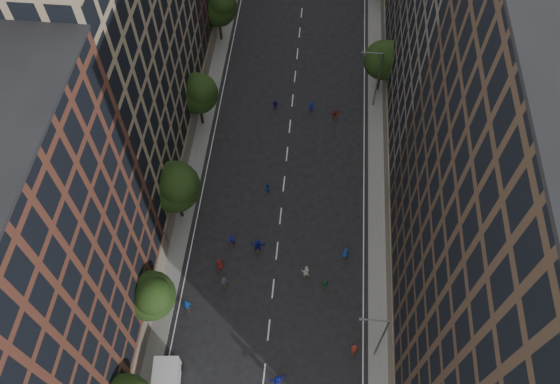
{
  "coord_description": "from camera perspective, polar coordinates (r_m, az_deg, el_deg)",
  "views": [
    {
      "loc": [
        2.82,
        -5.22,
        53.52
      ],
      "look_at": [
        -0.24,
        28.95,
        2.0
      ],
      "focal_mm": 35.0,
      "sensor_mm": 36.0,
      "label": 1
    }
  ],
  "objects": [
    {
      "name": "skater_11",
      "position": [
        59.64,
        -2.35,
        -5.62
      ],
      "size": [
        1.71,
        0.56,
        1.84
      ],
      "primitive_type": "imported",
      "rotation": [
        0.0,
        0.0,
        3.15
      ],
      "color": "#111A90",
      "rests_on": "ground"
    },
    {
      "name": "skater_8",
      "position": [
        58.25,
        2.71,
        -8.28
      ],
      "size": [
        0.94,
        0.75,
        1.88
      ],
      "primitive_type": "imported",
      "rotation": [
        0.0,
        0.0,
        3.1
      ],
      "color": "white",
      "rests_on": "ground"
    },
    {
      "name": "skater_9",
      "position": [
        58.1,
        -5.83,
        -9.37
      ],
      "size": [
        1.19,
        0.96,
        1.61
      ],
      "primitive_type": "imported",
      "rotation": [
        0.0,
        0.0,
        3.55
      ],
      "color": "#37373B",
      "rests_on": "ground"
    },
    {
      "name": "streetlamp_far",
      "position": [
        70.12,
        10.06,
        11.75
      ],
      "size": [
        2.64,
        0.22,
        9.06
      ],
      "color": "#595B60",
      "rests_on": "ground"
    },
    {
      "name": "skater_5",
      "position": [
        54.42,
        -0.25,
        -19.06
      ],
      "size": [
        1.65,
        1.12,
        1.71
      ],
      "primitive_type": "imported",
      "rotation": [
        0.0,
        0.0,
        3.57
      ],
      "color": "#161DB4",
      "rests_on": "ground"
    },
    {
      "name": "bldg_left_a",
      "position": [
        47.14,
        -25.73,
        -7.66
      ],
      "size": [
        14.0,
        22.0,
        30.0
      ],
      "primitive_type": "cube",
      "color": "#512A1E",
      "rests_on": "ground"
    },
    {
      "name": "bldg_right_b",
      "position": [
        63.67,
        19.73,
        17.44
      ],
      "size": [
        14.0,
        28.0,
        33.0
      ],
      "primitive_type": "cube",
      "color": "#625A50",
      "rests_on": "ground"
    },
    {
      "name": "skater_12",
      "position": [
        59.76,
        6.87,
        -6.34
      ],
      "size": [
        0.82,
        0.59,
        1.55
      ],
      "primitive_type": "imported",
      "rotation": [
        0.0,
        0.0,
        3.28
      ],
      "color": "#133C9D",
      "rests_on": "ground"
    },
    {
      "name": "sidewalk_right",
      "position": [
        75.63,
        10.72,
        10.21
      ],
      "size": [
        4.0,
        105.0,
        0.15
      ],
      "primitive_type": "cube",
      "color": "slate",
      "rests_on": "ground"
    },
    {
      "name": "skater_15",
      "position": [
        71.61,
        3.25,
        8.82
      ],
      "size": [
        1.15,
        0.88,
        1.58
      ],
      "primitive_type": "imported",
      "rotation": [
        0.0,
        0.0,
        3.46
      ],
      "color": "#121898",
      "rests_on": "ground"
    },
    {
      "name": "skater_6",
      "position": [
        59.03,
        -6.33,
        -7.49
      ],
      "size": [
        0.93,
        0.75,
        1.66
      ],
      "primitive_type": "imported",
      "rotation": [
        0.0,
        0.0,
        2.84
      ],
      "color": "maroon",
      "rests_on": "ground"
    },
    {
      "name": "tree_right_a",
      "position": [
        71.99,
        10.92,
        13.51
      ],
      "size": [
        5.0,
        5.0,
        8.39
      ],
      "color": "black",
      "rests_on": "ground"
    },
    {
      "name": "tree_left_1",
      "position": [
        53.44,
        -13.3,
        -10.5
      ],
      "size": [
        4.8,
        4.8,
        8.21
      ],
      "color": "black",
      "rests_on": "ground"
    },
    {
      "name": "skater_13",
      "position": [
        60.23,
        -5.02,
        -4.95
      ],
      "size": [
        0.75,
        0.61,
        1.77
      ],
      "primitive_type": "imported",
      "rotation": [
        0.0,
        0.0,
        2.82
      ],
      "color": "#141191",
      "rests_on": "ground"
    },
    {
      "name": "tree_left_3",
      "position": [
        67.07,
        -8.51,
        10.27
      ],
      "size": [
        5.0,
        5.0,
        8.58
      ],
      "color": "black",
      "rests_on": "ground"
    },
    {
      "name": "bldg_right_a",
      "position": [
        43.96,
        24.17,
        -5.38
      ],
      "size": [
        14.0,
        30.0,
        36.0
      ],
      "primitive_type": "cube",
      "color": "#423123",
      "rests_on": "ground"
    },
    {
      "name": "ground",
      "position": [
        70.12,
        1.01,
        6.58
      ],
      "size": [
        240.0,
        240.0,
        0.0
      ],
      "primitive_type": "plane",
      "color": "black",
      "rests_on": "ground"
    },
    {
      "name": "bldg_left_b",
      "position": [
        58.54,
        -18.68,
        14.56
      ],
      "size": [
        14.0,
        26.0,
        34.0
      ],
      "primitive_type": "cube",
      "color": "#937E60",
      "rests_on": "ground"
    },
    {
      "name": "skater_10",
      "position": [
        57.88,
        4.72,
        -9.62
      ],
      "size": [
        1.04,
        0.77,
        1.63
      ],
      "primitive_type": "imported",
      "rotation": [
        0.0,
        0.0,
        3.58
      ],
      "color": "#1F673C",
      "rests_on": "ground"
    },
    {
      "name": "skater_17",
      "position": [
        71.1,
        5.79,
        8.06
      ],
      "size": [
        1.4,
        0.49,
        1.49
      ],
      "primitive_type": "imported",
      "rotation": [
        0.0,
        0.0,
        3.17
      ],
      "color": "maroon",
      "rests_on": "ground"
    },
    {
      "name": "skater_7",
      "position": [
        55.63,
        7.73,
        -15.93
      ],
      "size": [
        0.75,
        0.56,
        1.87
      ],
      "primitive_type": "imported",
      "rotation": [
        0.0,
        0.0,
        2.96
      ],
      "color": "#9F261A",
      "rests_on": "ground"
    },
    {
      "name": "skater_14",
      "position": [
        63.72,
        -1.36,
        0.45
      ],
      "size": [
        0.88,
        0.76,
        1.54
      ],
      "primitive_type": "imported",
      "rotation": [
        0.0,
        0.0,
        2.88
      ],
      "color": "navy",
      "rests_on": "ground"
    },
    {
      "name": "streetlamp_near",
      "position": [
        51.88,
        10.39,
        -14.61
      ],
      "size": [
        2.64,
        0.22,
        9.06
      ],
      "color": "#595B60",
      "rests_on": "ground"
    },
    {
      "name": "skater_16",
      "position": [
        71.72,
        -0.49,
        9.05
      ],
      "size": [
        0.96,
        0.4,
        1.63
      ],
      "primitive_type": "imported",
      "rotation": [
        0.0,
        0.0,
        3.14
      ],
      "color": "#191191",
      "rests_on": "ground"
    },
    {
      "name": "skater_4",
      "position": [
        57.45,
        -9.69,
        -11.58
      ],
      "size": [
        1.17,
        0.64,
        1.9
      ],
      "primitive_type": "imported",
      "rotation": [
        0.0,
        0.0,
        3.31
      ],
      "color": "blue",
      "rests_on": "ground"
    },
    {
      "name": "tree_left_4",
      "position": [
        78.54,
        -6.43,
        18.84
      ],
      "size": [
        5.4,
        5.4,
        9.08
      ],
      "color": "black",
      "rests_on": "ground"
    },
    {
      "name": "tree_left_2",
      "position": [
        58.13,
        -10.9,
        0.62
      ],
      "size": [
        5.6,
        5.6,
        9.45
      ],
      "color": "black",
      "rests_on": "ground"
    },
    {
      "name": "sidewalk_left",
      "position": [
        76.52,
        -7.71,
        11.45
      ],
      "size": [
        4.0,
        105.0,
        0.15
      ],
      "primitive_type": "cube",
      "color": "slate",
      "rests_on": "ground"
    }
  ]
}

